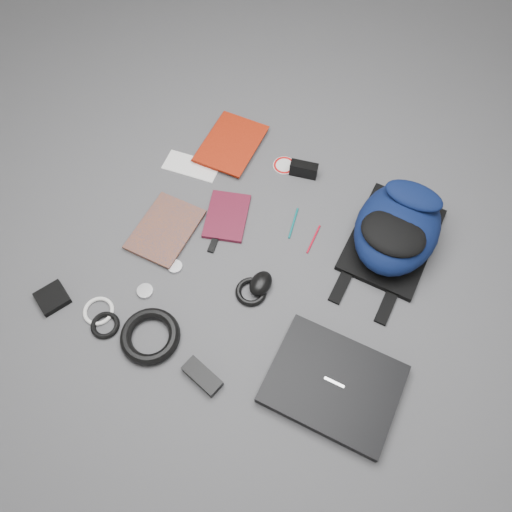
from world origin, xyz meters
The scene contains 23 objects.
ground centered at (0.00, 0.00, 0.00)m, with size 4.00×4.00×0.00m, color #4F4F51.
backpack centered at (0.38, 0.30, 0.09)m, with size 0.29×0.43×0.18m, color black, non-canonical shape.
laptop centered at (0.42, -0.27, 0.02)m, with size 0.38×0.30×0.04m, color black.
textbook_red centered at (-0.43, 0.38, 0.02)m, with size 0.21×0.28×0.03m, color maroon.
comic_book centered at (-0.43, -0.06, 0.01)m, with size 0.19×0.26×0.02m, color #C2550D.
envelope centered at (-0.41, 0.23, 0.00)m, with size 0.21×0.10×0.00m, color white.
dvd_case centered at (-0.17, 0.10, 0.01)m, with size 0.14×0.20×0.02m, color #460D1C.
compact_camera centered at (-0.02, 0.41, 0.03)m, with size 0.10×0.04×0.06m, color black.
sticker_disc centered at (-0.10, 0.41, 0.00)m, with size 0.09×0.09×0.00m, color white.
pen_teal centered at (0.05, 0.19, 0.00)m, with size 0.01×0.01×0.13m, color #0B6364.
pen_red centered at (0.14, 0.17, 0.00)m, with size 0.01×0.01×0.12m, color #B80E24.
id_badge centered at (-0.15, 0.04, 0.00)m, with size 0.05×0.07×0.00m, color #1665A9.
usb_black centered at (-0.16, -0.03, 0.01)m, with size 0.02×0.06×0.01m, color black.
usb_silver centered at (0.06, -0.10, 0.00)m, with size 0.02×0.05×0.01m, color #B9B9BC.
mouse centered at (0.07, -0.09, 0.03)m, with size 0.07×0.10×0.05m, color black.
headphone_left centered at (-0.22, -0.16, 0.01)m, with size 0.05×0.05×0.01m, color #B7B7B9.
headphone_right centered at (-0.26, -0.29, 0.01)m, with size 0.05×0.05×0.01m, color #BAB9BC.
cable_coil centered at (0.05, -0.12, 0.01)m, with size 0.11×0.11×0.02m, color black.
power_brick centered at (0.06, -0.44, 0.02)m, with size 0.13×0.05×0.03m, color black.
power_cord_coil centered at (-0.15, -0.41, 0.02)m, with size 0.19×0.19×0.04m, color black.
pouch centered at (-0.51, -0.46, 0.01)m, with size 0.09×0.09×0.02m, color black.
earbud_coil centered at (-0.30, -0.45, 0.01)m, with size 0.09×0.09×0.02m, color black.
white_cable_coil centered at (-0.35, -0.42, 0.01)m, with size 0.10×0.10×0.01m, color white.
Camera 1 is at (0.40, -0.71, 1.51)m, focal length 35.00 mm.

